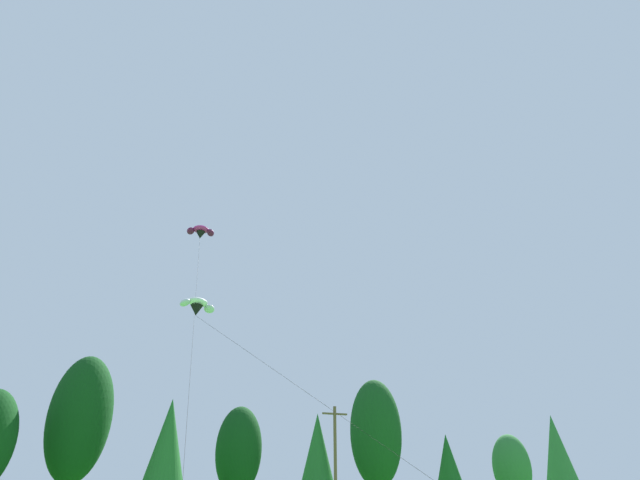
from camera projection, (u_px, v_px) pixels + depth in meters
name	position (u px, v px, depth m)	size (l,w,h in m)	color
treeline_tree_e	(80.00, 418.00, 50.30)	(5.91, 5.91, 15.24)	#472D19
treeline_tree_f	(167.00, 443.00, 48.87)	(4.02, 4.02, 10.98)	#472D19
treeline_tree_g	(239.00, 450.00, 54.19)	(4.82, 4.82, 11.18)	#472D19
treeline_tree_h	(318.00, 452.00, 57.51)	(4.02, 4.02, 11.00)	#472D19
treeline_tree_i	(376.00, 432.00, 58.27)	(5.78, 5.78, 14.73)	#472D19
treeline_tree_j	(448.00, 465.00, 58.78)	(3.58, 3.58, 8.98)	#472D19
treeline_tree_k	(512.00, 467.00, 58.63)	(4.22, 4.22, 8.95)	#472D19
treeline_tree_l	(557.00, 452.00, 64.94)	(4.23, 4.23, 11.97)	#472D19
utility_pole	(335.00, 462.00, 41.66)	(2.20, 0.26, 9.13)	brown
parafoil_kite_high_magenta	(201.00, 232.00, 46.86)	(2.61, 20.44, 22.79)	#D12893
parafoil_kite_mid_white	(197.00, 306.00, 30.42)	(11.24, 13.11, 11.62)	white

